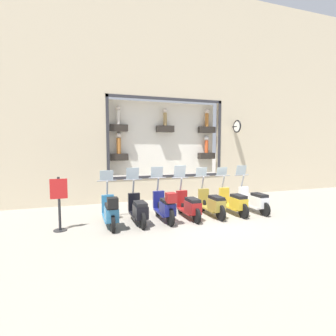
{
  "coord_description": "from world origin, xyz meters",
  "views": [
    {
      "loc": [
        -7.38,
        3.7,
        2.35
      ],
      "look_at": [
        1.69,
        0.57,
        1.53
      ],
      "focal_mm": 28.0,
      "sensor_mm": 36.0,
      "label": 1
    }
  ],
  "objects": [
    {
      "name": "scooter_white_0",
      "position": [
        0.24,
        -2.15,
        0.42
      ],
      "size": [
        1.79,
        0.61,
        1.61
      ],
      "color": "black",
      "rests_on": "ground_plane"
    },
    {
      "name": "scooter_olive_2",
      "position": [
        0.24,
        -0.49,
        0.43
      ],
      "size": [
        1.8,
        0.6,
        1.57
      ],
      "color": "black",
      "rests_on": "ground_plane"
    },
    {
      "name": "scooter_yellow_1",
      "position": [
        0.24,
        -1.32,
        0.42
      ],
      "size": [
        1.8,
        0.6,
        1.56
      ],
      "color": "black",
      "rests_on": "ground_plane"
    },
    {
      "name": "ground_plane",
      "position": [
        0.0,
        0.0,
        0.0
      ],
      "size": [
        120.0,
        120.0,
        0.0
      ],
      "primitive_type": "plane",
      "color": "gray"
    },
    {
      "name": "building_facade",
      "position": [
        3.6,
        -0.0,
        4.65
      ],
      "size": [
        1.21,
        36.0,
        9.12
      ],
      "color": "beige",
      "rests_on": "ground_plane"
    },
    {
      "name": "scooter_navy_4",
      "position": [
        0.18,
        1.18,
        0.48
      ],
      "size": [
        1.81,
        0.6,
        1.64
      ],
      "color": "black",
      "rests_on": "ground_plane"
    },
    {
      "name": "scooter_black_5",
      "position": [
        0.24,
        2.02,
        0.43
      ],
      "size": [
        1.8,
        0.61,
        1.63
      ],
      "color": "black",
      "rests_on": "ground_plane"
    },
    {
      "name": "scooter_teal_6",
      "position": [
        0.17,
        2.85,
        0.46
      ],
      "size": [
        1.79,
        0.61,
        1.57
      ],
      "color": "black",
      "rests_on": "ground_plane"
    },
    {
      "name": "scooter_red_3",
      "position": [
        0.24,
        0.35,
        0.42
      ],
      "size": [
        1.79,
        0.6,
        1.67
      ],
      "color": "black",
      "rests_on": "ground_plane"
    },
    {
      "name": "shop_sign_post",
      "position": [
        0.28,
        4.22,
        0.8
      ],
      "size": [
        0.36,
        0.45,
        1.5
      ],
      "color": "#232326",
      "rests_on": "ground_plane"
    }
  ]
}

